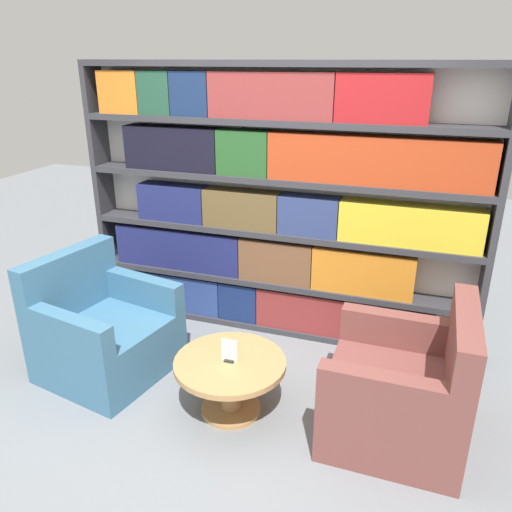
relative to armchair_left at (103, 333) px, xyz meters
The scene contains 6 objects.
ground_plane 1.17m from the armchair_left, 21.29° to the right, with size 14.00×14.00×0.00m, color slate.
bookshelf 1.70m from the armchair_left, 46.33° to the left, with size 3.38×0.30×2.27m.
armchair_left is the anchor object (origin of this frame).
armchair_right 2.22m from the armchair_left, ahead, with size 0.85×0.88×0.93m.
coffee_table 1.12m from the armchair_left, ahead, with size 0.75×0.75×0.40m.
table_sign 1.13m from the armchair_left, ahead, with size 0.11×0.06×0.16m.
Camera 1 is at (1.14, -2.37, 2.28)m, focal length 35.00 mm.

